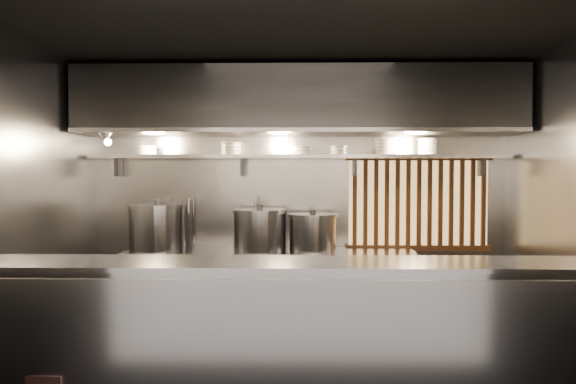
{
  "coord_description": "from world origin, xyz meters",
  "views": [
    {
      "loc": [
        0.0,
        -4.64,
        1.73
      ],
      "look_at": [
        -0.1,
        0.55,
        1.53
      ],
      "focal_mm": 35.0,
      "sensor_mm": 36.0,
      "label": 1
    }
  ],
  "objects_px": {
    "stock_pot_left": "(157,227)",
    "stock_pot_mid": "(313,232)",
    "stock_pot_right": "(260,230)",
    "heat_lamp": "(106,136)",
    "pendant_bulb": "(289,148)"
  },
  "relations": [
    {
      "from": "heat_lamp",
      "to": "stock_pot_right",
      "type": "xyz_separation_m",
      "value": [
        1.5,
        0.26,
        -0.95
      ]
    },
    {
      "from": "stock_pot_mid",
      "to": "stock_pot_right",
      "type": "distance_m",
      "value": 0.55
    },
    {
      "from": "heat_lamp",
      "to": "stock_pot_left",
      "type": "height_order",
      "value": "heat_lamp"
    },
    {
      "from": "stock_pot_left",
      "to": "stock_pot_right",
      "type": "height_order",
      "value": "stock_pot_left"
    },
    {
      "from": "stock_pot_left",
      "to": "pendant_bulb",
      "type": "bearing_deg",
      "value": 2.53
    },
    {
      "from": "heat_lamp",
      "to": "stock_pot_mid",
      "type": "height_order",
      "value": "heat_lamp"
    },
    {
      "from": "stock_pot_left",
      "to": "stock_pot_mid",
      "type": "xyz_separation_m",
      "value": [
        1.62,
        -0.02,
        -0.05
      ]
    },
    {
      "from": "pendant_bulb",
      "to": "stock_pot_right",
      "type": "height_order",
      "value": "pendant_bulb"
    },
    {
      "from": "heat_lamp",
      "to": "stock_pot_left",
      "type": "bearing_deg",
      "value": 34.11
    },
    {
      "from": "pendant_bulb",
      "to": "stock_pot_right",
      "type": "distance_m",
      "value": 0.9
    },
    {
      "from": "pendant_bulb",
      "to": "stock_pot_right",
      "type": "relative_size",
      "value": 0.25
    },
    {
      "from": "stock_pot_left",
      "to": "stock_pot_mid",
      "type": "relative_size",
      "value": 0.97
    },
    {
      "from": "stock_pot_mid",
      "to": "stock_pot_right",
      "type": "xyz_separation_m",
      "value": [
        -0.55,
        -0.0,
        0.02
      ]
    },
    {
      "from": "pendant_bulb",
      "to": "stock_pot_left",
      "type": "relative_size",
      "value": 0.29
    },
    {
      "from": "stock_pot_mid",
      "to": "stock_pot_right",
      "type": "bearing_deg",
      "value": -179.52
    }
  ]
}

